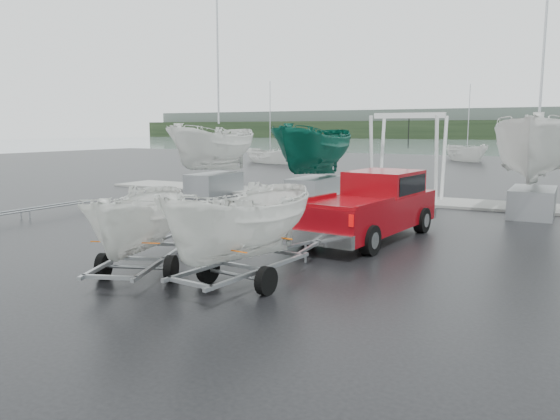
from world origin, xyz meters
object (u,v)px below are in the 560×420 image
object	(u,v)px
pickup_truck	(374,204)
boat_hoist	(408,144)
trailer_hitched	(241,160)
trailer_parked	(137,168)

from	to	relation	value
pickup_truck	boat_hoist	xyz separation A→B (m)	(-1.44, 9.06, 1.60)
trailer_hitched	boat_hoist	xyz separation A→B (m)	(-0.71, 15.62, -0.07)
pickup_truck	trailer_hitched	xyz separation A→B (m)	(-0.73, -6.56, 1.67)
boat_hoist	trailer_hitched	bearing A→B (deg)	-87.40
pickup_truck	boat_hoist	distance (m)	9.31
pickup_truck	trailer_parked	world-z (taller)	trailer_parked
pickup_truck	trailer_parked	size ratio (longest dim) A/B	1.37
trailer_parked	boat_hoist	xyz separation A→B (m)	(1.71, 16.15, 0.14)
trailer_hitched	boat_hoist	world-z (taller)	trailer_hitched
trailer_parked	trailer_hitched	bearing A→B (deg)	-8.51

